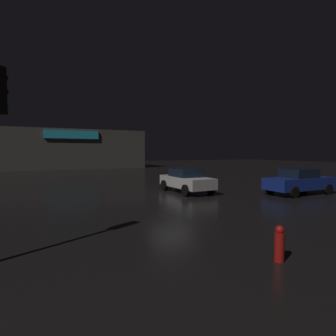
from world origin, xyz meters
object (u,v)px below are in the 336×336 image
object	(u,v)px
car_near	(299,181)
fire_hydrant	(279,244)
store_building	(69,149)
car_far	(186,180)

from	to	relation	value
car_near	fire_hydrant	world-z (taller)	car_near
store_building	car_far	bearing A→B (deg)	-82.06
car_near	car_far	size ratio (longest dim) A/B	1.03
car_near	car_far	bearing A→B (deg)	148.58
car_near	car_far	distance (m)	6.61
store_building	fire_hydrant	bearing A→B (deg)	-88.52
store_building	car_far	xyz separation A→B (m)	(4.23, -30.37, -2.17)
car_near	store_building	bearing A→B (deg)	106.27
car_far	store_building	bearing A→B (deg)	97.94
car_far	car_near	bearing A→B (deg)	-31.42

